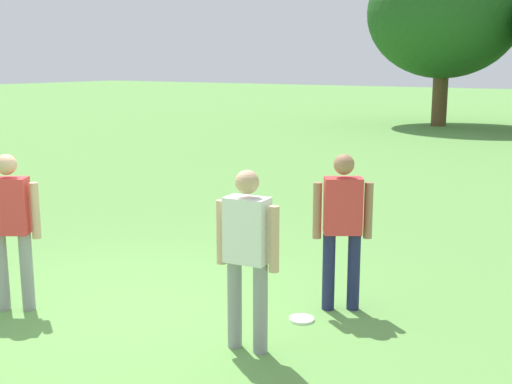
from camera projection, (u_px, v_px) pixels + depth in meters
The scene contains 6 objects.
ground_plane at pixel (130, 312), 6.76m from camera, with size 120.00×120.00×0.00m, color #609947.
person_thrower at pixel (11, 222), 6.66m from camera, with size 0.53×0.39×1.64m.
person_catcher at pixel (342, 222), 6.66m from camera, with size 0.53×0.39×1.64m.
person_bystander at pixel (247, 249), 5.71m from camera, with size 0.61×0.25×1.64m.
frisbee at pixel (302, 319), 6.55m from camera, with size 0.25×0.25×0.03m, color white.
tree_tall_left at pixel (444, 13), 25.45m from camera, with size 5.97×5.97×6.95m.
Camera 1 is at (4.55, -4.66, 2.55)m, focal length 45.85 mm.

